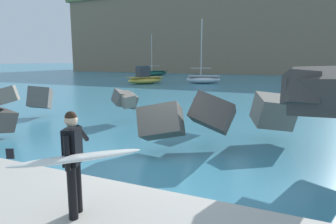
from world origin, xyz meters
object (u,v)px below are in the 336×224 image
(surfer_with_board, at_px, (73,158))
(boat_mid_left, at_px, (203,79))
(boat_near_right, at_px, (145,78))
(mooring_buoy_inner, at_px, (206,81))
(boat_mid_right, at_px, (154,73))

(surfer_with_board, distance_m, boat_mid_left, 32.42)
(surfer_with_board, relative_size, boat_near_right, 0.42)
(surfer_with_board, xyz_separation_m, mooring_buoy_inner, (-8.19, 33.41, -1.06))
(surfer_with_board, height_order, boat_mid_left, boat_mid_left)
(boat_near_right, height_order, boat_mid_right, boat_mid_right)
(boat_mid_left, xyz_separation_m, boat_mid_right, (-13.91, 13.93, -0.06))
(boat_mid_right, relative_size, mooring_buoy_inner, 16.64)
(surfer_with_board, bearing_deg, mooring_buoy_inner, 103.77)
(surfer_with_board, height_order, mooring_buoy_inner, surfer_with_board)
(boat_near_right, distance_m, mooring_buoy_inner, 8.03)
(boat_near_right, bearing_deg, boat_mid_right, 114.03)
(boat_mid_right, bearing_deg, boat_mid_left, -45.03)
(boat_mid_right, height_order, mooring_buoy_inner, boat_mid_right)
(boat_near_right, height_order, mooring_buoy_inner, boat_near_right)
(boat_mid_left, relative_size, mooring_buoy_inner, 17.23)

